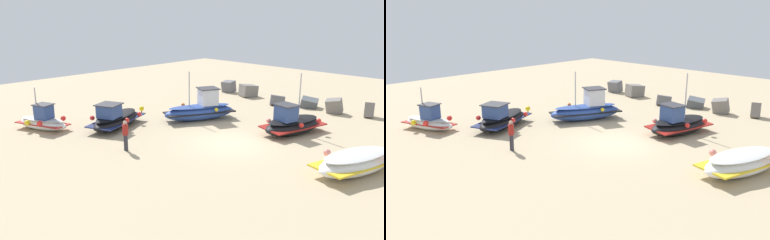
# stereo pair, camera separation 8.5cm
# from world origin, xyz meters

# --- Properties ---
(ground_plane) EXTENTS (55.63, 55.63, 0.00)m
(ground_plane) POSITION_xyz_m (0.00, 0.00, 0.00)
(ground_plane) COLOR tan
(fishing_boat_0) EXTENTS (3.58, 5.21, 3.41)m
(fishing_boat_0) POSITION_xyz_m (-4.67, 2.43, 0.70)
(fishing_boat_0) COLOR #2D4C9E
(fishing_boat_0) RESTS_ON ground_plane
(fishing_boat_1) EXTENTS (3.84, 2.46, 2.70)m
(fishing_boat_1) POSITION_xyz_m (-10.18, -6.25, 0.53)
(fishing_boat_1) COLOR white
(fishing_boat_1) RESTS_ON ground_plane
(fishing_boat_2) EXTENTS (2.92, 4.86, 1.10)m
(fishing_boat_2) POSITION_xyz_m (6.83, 0.82, 0.55)
(fishing_boat_2) COLOR white
(fishing_boat_2) RESTS_ON ground_plane
(fishing_boat_3) EXTENTS (3.41, 4.84, 1.73)m
(fishing_boat_3) POSITION_xyz_m (-7.26, -2.76, 0.58)
(fishing_boat_3) COLOR black
(fishing_boat_3) RESTS_ON ground_plane
(fishing_boat_4) EXTENTS (2.69, 4.61, 3.75)m
(fishing_boat_4) POSITION_xyz_m (1.48, 4.13, 0.62)
(fishing_boat_4) COLOR black
(fishing_boat_4) RESTS_ON ground_plane
(person_walking) EXTENTS (0.32, 0.32, 1.69)m
(person_walking) POSITION_xyz_m (-3.27, -4.89, 0.98)
(person_walking) COLOR #2D2D38
(person_walking) RESTS_ON ground_plane
(breakwater_rocks) EXTENTS (19.99, 2.79, 1.38)m
(breakwater_rocks) POSITION_xyz_m (-1.11, 10.76, 0.43)
(breakwater_rocks) COLOR slate
(breakwater_rocks) RESTS_ON ground_plane
(mooring_buoy_0) EXTENTS (0.37, 0.37, 0.49)m
(mooring_buoy_0) POSITION_xyz_m (-9.07, 0.76, 0.30)
(mooring_buoy_0) COLOR #3F3F42
(mooring_buoy_0) RESTS_ON ground_plane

